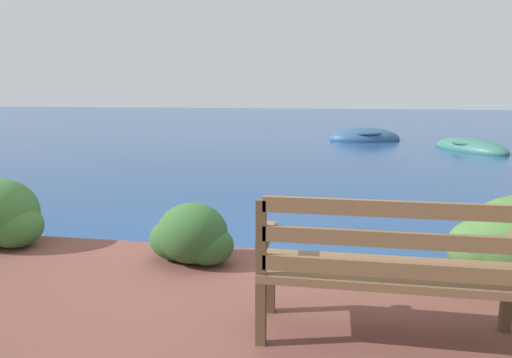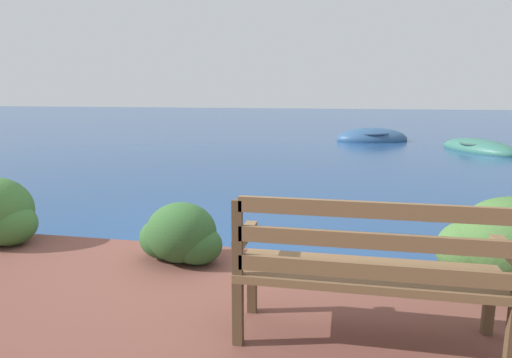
# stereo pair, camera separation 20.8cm
# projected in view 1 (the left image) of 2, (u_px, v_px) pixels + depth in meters

# --- Properties ---
(ground_plane) EXTENTS (80.00, 80.00, 0.00)m
(ground_plane) POSITION_uv_depth(u_px,v_px,m) (222.00, 267.00, 4.55)
(ground_plane) COLOR navy
(park_bench) EXTENTS (1.59, 0.48, 0.93)m
(park_bench) POSITION_uv_depth(u_px,v_px,m) (391.00, 267.00, 2.71)
(park_bench) COLOR brown
(park_bench) RESTS_ON patio_terrace
(hedge_clump_left) EXTENTS (0.79, 0.57, 0.54)m
(hedge_clump_left) POSITION_uv_depth(u_px,v_px,m) (191.00, 237.00, 4.06)
(hedge_clump_left) COLOR #2D5628
(hedge_clump_left) RESTS_ON patio_terrace
(rowboat_nearest) EXTENTS (2.15, 2.81, 0.61)m
(rowboat_nearest) POSITION_uv_depth(u_px,v_px,m) (470.00, 148.00, 13.39)
(rowboat_nearest) COLOR #336B5B
(rowboat_nearest) RESTS_ON ground_plane
(rowboat_mid) EXTENTS (2.61, 1.69, 0.79)m
(rowboat_mid) POSITION_uv_depth(u_px,v_px,m) (365.00, 139.00, 15.92)
(rowboat_mid) COLOR #2D517A
(rowboat_mid) RESTS_ON ground_plane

